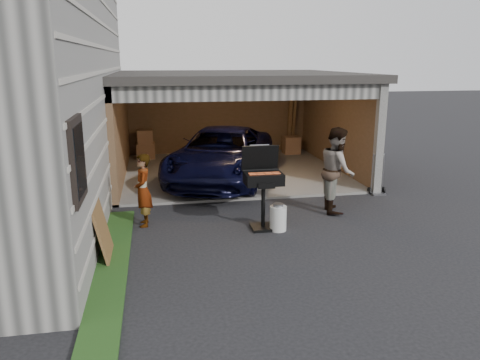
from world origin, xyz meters
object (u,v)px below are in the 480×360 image
Objects in this scene: hand_truck at (377,186)px; man at (337,170)px; bbq_grill at (263,181)px; plywood_panel at (103,232)px; woman at (143,190)px; minivan at (222,157)px; propane_tank at (278,218)px.

man is at bearing -144.46° from hand_truck.
bbq_grill reaches higher than plywood_panel.
bbq_grill is (2.30, -0.58, 0.23)m from woman.
plywood_panel is at bearing -24.70° from woman.
plywood_panel is 0.97× the size of hand_truck.
minivan is 3.10× the size of bbq_grill.
hand_truck is at bearing 24.15° from plywood_panel.
minivan is 4.98× the size of hand_truck.
hand_truck is (6.30, 2.83, -0.29)m from plywood_panel.
man reaches higher than plywood_panel.
woman reaches higher than hand_truck.
man is at bearing 31.59° from propane_tank.
minivan reaches higher than plywood_panel.
plywood_panel is (-2.68, -4.75, -0.21)m from minivan.
man is (4.13, 0.20, 0.20)m from woman.
woman is 1.70m from plywood_panel.
propane_tank is 3.70m from hand_truck.
woman is 2.39m from bbq_grill.
hand_truck is at bearing 28.83° from bbq_grill.
woman is at bearing 165.84° from bbq_grill.
propane_tank is at bearing -61.90° from minivan.
woman reaches higher than minivan.
hand_truck is at bearing 100.20° from woman.
propane_tank is (0.53, -3.95, -0.45)m from minivan.
hand_truck is (5.66, 1.27, -0.54)m from woman.
plywood_panel is at bearing -98.98° from minivan.
woman is 2.73m from propane_tank.
minivan is at bearing 152.61° from hand_truck.
plywood_panel is (-0.64, -1.56, -0.24)m from woman.
woman reaches higher than plywood_panel.
bbq_grill reaches higher than hand_truck.
bbq_grill is at bearing 146.41° from propane_tank.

